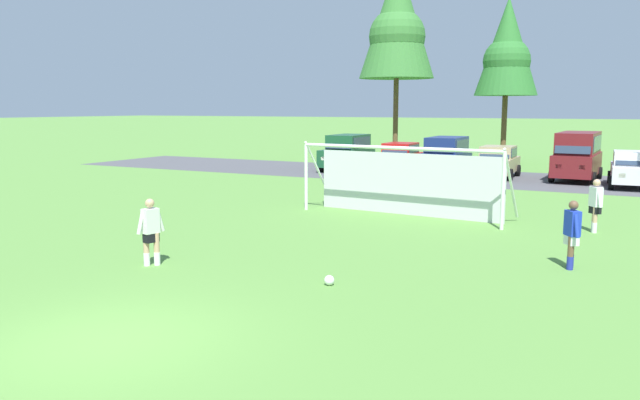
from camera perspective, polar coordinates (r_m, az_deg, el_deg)
ground_plane at (r=23.71m, az=8.32°, el=-0.86°), size 400.00×400.00×0.00m
parking_lot_strip at (r=35.02m, az=14.68°, el=1.96°), size 52.00×8.40×0.01m
soccer_ball at (r=13.58m, az=0.86°, el=-7.34°), size 0.22×0.22×0.22m
soccer_goal at (r=22.18m, az=7.78°, el=1.88°), size 7.55×2.52×2.57m
player_striker_near at (r=15.62m, az=-15.18°, el=-2.85°), size 0.33×0.71×1.64m
player_midfield_center at (r=15.93m, az=21.99°, el=-2.95°), size 0.43×0.70×1.64m
player_defender_far at (r=20.87m, az=23.83°, el=-0.48°), size 0.45×0.68×1.64m
parked_car_slot_far_left at (r=38.03m, az=2.53°, el=4.40°), size 2.24×4.65×2.16m
parked_car_slot_left at (r=37.32m, az=7.29°, el=3.90°), size 2.12×4.24×1.72m
parked_car_slot_center_left at (r=35.67m, az=11.41°, el=3.97°), size 2.16×4.61×2.16m
parked_car_slot_center at (r=35.32m, az=15.89°, el=3.39°), size 2.11×4.24×1.72m
parked_car_slot_center_right at (r=35.31m, az=22.45°, el=3.82°), size 2.33×4.87×2.52m
parked_car_slot_right at (r=33.43m, az=26.60°, el=2.54°), size 2.24×4.31×1.72m
tree_left_edge at (r=45.28m, az=7.06°, el=15.76°), size 5.23×5.23×13.94m
tree_mid_left at (r=44.26m, az=16.71°, el=12.98°), size 4.12×4.12×11.00m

